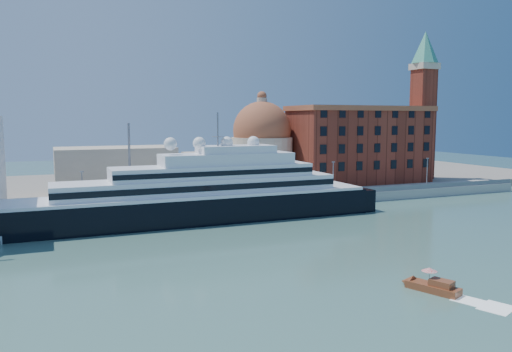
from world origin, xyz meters
name	(u,v)px	position (x,y,z in m)	size (l,w,h in m)	color
ground	(277,242)	(0.00, 0.00, 0.00)	(400.00, 400.00, 0.00)	#3C6861
quay	(216,205)	(0.00, 34.00, 1.25)	(180.00, 10.00, 2.50)	gray
land	(176,185)	(0.00, 75.00, 1.00)	(260.00, 72.00, 2.00)	slate
quay_fence	(223,200)	(0.00, 29.50, 3.10)	(180.00, 0.10, 1.20)	slate
superyacht	(179,201)	(-11.63, 23.00, 4.59)	(88.91, 12.33, 26.57)	black
service_barge	(35,232)	(-39.01, 20.90, 0.80)	(12.98, 7.93, 2.77)	white
water_taxi	(434,286)	(7.42, -30.15, 0.75)	(4.49, 6.88, 3.11)	brown
warehouse	(359,144)	(52.00, 52.00, 13.79)	(43.00, 19.00, 23.25)	maroon
campanile	(423,96)	(76.00, 52.00, 28.76)	(8.40, 8.40, 47.00)	maroon
church	(212,156)	(6.39, 57.72, 10.91)	(66.00, 18.00, 25.50)	beige
lamp_posts	(164,171)	(-12.67, 32.27, 9.84)	(120.80, 2.40, 18.00)	slate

